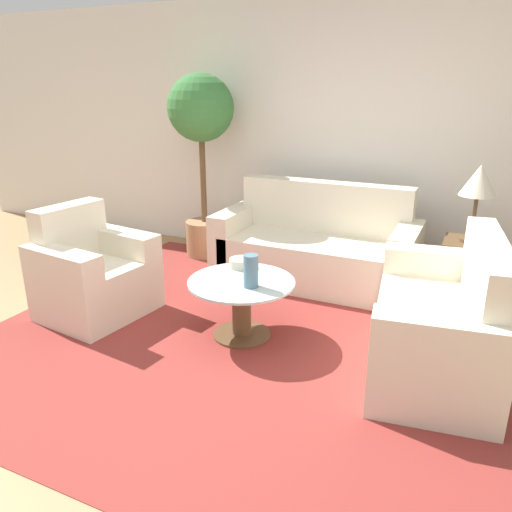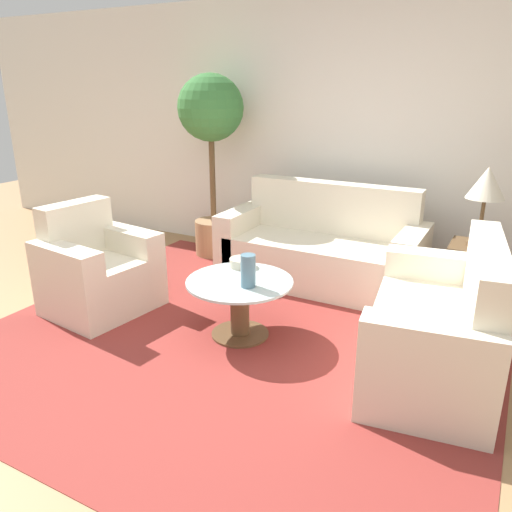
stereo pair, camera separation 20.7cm
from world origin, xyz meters
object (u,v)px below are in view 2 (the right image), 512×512
at_px(armchair, 97,274).
at_px(table_lamp, 487,186).
at_px(coffee_table, 240,300).
at_px(vase, 248,271).
at_px(loveseat, 442,332).
at_px(potted_plant, 211,132).
at_px(sofa_main, 322,251).
at_px(bowl, 242,263).

xyz_separation_m(armchair, table_lamp, (2.72, 1.40, 0.75)).
bearing_deg(coffee_table, vase, -32.28).
distance_m(loveseat, potted_plant, 3.07).
bearing_deg(potted_plant, vase, -50.25).
relative_size(sofa_main, bowl, 9.89).
bearing_deg(potted_plant, loveseat, -27.37).
bearing_deg(armchair, potted_plant, 4.16).
xyz_separation_m(sofa_main, armchair, (-1.42, -1.43, 0.00)).
bearing_deg(bowl, armchair, -161.14).
height_order(armchair, bowl, armchair).
distance_m(table_lamp, potted_plant, 2.66).
relative_size(vase, bowl, 1.26).
bearing_deg(armchair, loveseat, -76.32).
height_order(sofa_main, loveseat, sofa_main).
bearing_deg(coffee_table, loveseat, 6.59).
relative_size(sofa_main, vase, 7.85).
height_order(loveseat, vase, loveseat).
bearing_deg(table_lamp, potted_plant, 174.90).
height_order(coffee_table, potted_plant, potted_plant).
height_order(sofa_main, bowl, sofa_main).
height_order(sofa_main, armchair, sofa_main).
xyz_separation_m(loveseat, potted_plant, (-2.57, 1.33, 1.01)).
relative_size(sofa_main, loveseat, 1.24).
height_order(loveseat, coffee_table, loveseat).
relative_size(loveseat, table_lamp, 2.38).
xyz_separation_m(sofa_main, bowl, (-0.27, -1.04, 0.18)).
height_order(coffee_table, bowl, bowl).
relative_size(armchair, bowl, 4.77).
bearing_deg(potted_plant, armchair, -93.05).
distance_m(table_lamp, vase, 1.95).
xyz_separation_m(vase, bowl, (-0.24, 0.32, -0.08)).
xyz_separation_m(coffee_table, bowl, (-0.13, 0.25, 0.19)).
xyz_separation_m(table_lamp, potted_plant, (-2.64, 0.24, 0.26)).
height_order(table_lamp, vase, table_lamp).
bearing_deg(loveseat, vase, -87.62).
distance_m(armchair, potted_plant, 1.92).
relative_size(armchair, vase, 3.78).
distance_m(sofa_main, table_lamp, 1.50).
relative_size(armchair, coffee_table, 1.14).
bearing_deg(table_lamp, armchair, -152.82).
height_order(sofa_main, coffee_table, sofa_main).
height_order(table_lamp, bowl, table_lamp).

